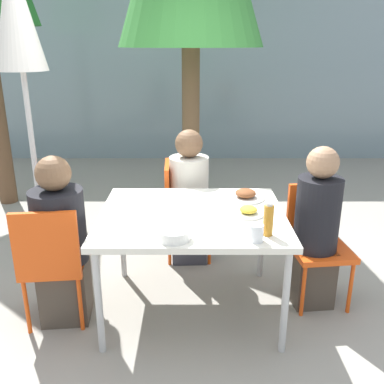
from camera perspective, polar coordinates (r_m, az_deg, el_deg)
ground_plane at (r=3.19m, az=-0.00°, el=-15.17°), size 24.00×24.00×0.00m
building_facade at (r=6.97m, az=0.03°, el=16.76°), size 10.00×0.20×3.00m
dining_table at (r=2.86m, az=-0.00°, el=-3.88°), size 1.23×1.03×0.73m
chair_left at (r=2.93m, az=-18.21°, el=-8.34°), size 0.44×0.44×0.85m
person_left at (r=2.97m, az=-17.05°, el=-6.79°), size 0.34×0.34×1.15m
chair_right at (r=3.23m, az=16.36°, el=-5.51°), size 0.44×0.44×0.85m
person_right at (r=3.12m, az=16.17°, el=-5.05°), size 0.31×0.31×1.17m
chair_far at (r=3.69m, az=-1.65°, el=-1.58°), size 0.41×0.41×0.85m
person_far at (r=3.62m, az=-0.38°, el=-1.04°), size 0.33×0.33×1.15m
closed_umbrella at (r=3.61m, az=-22.22°, el=19.58°), size 0.39×0.39×2.46m
plate_0 at (r=3.12m, az=7.16°, el=-0.43°), size 0.27×0.27×0.07m
plate_1 at (r=2.83m, az=7.53°, el=-2.63°), size 0.21×0.21×0.06m
bottle at (r=2.53m, az=10.14°, el=-3.66°), size 0.06×0.06×0.20m
drinking_cup at (r=2.46m, az=8.56°, el=-5.42°), size 0.08×0.08×0.10m
salad_bowl at (r=2.47m, az=-2.44°, el=-5.65°), size 0.19×0.19×0.06m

